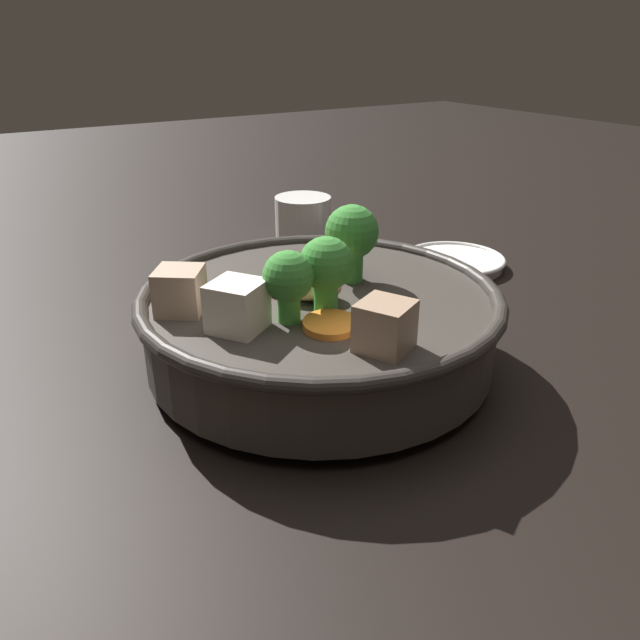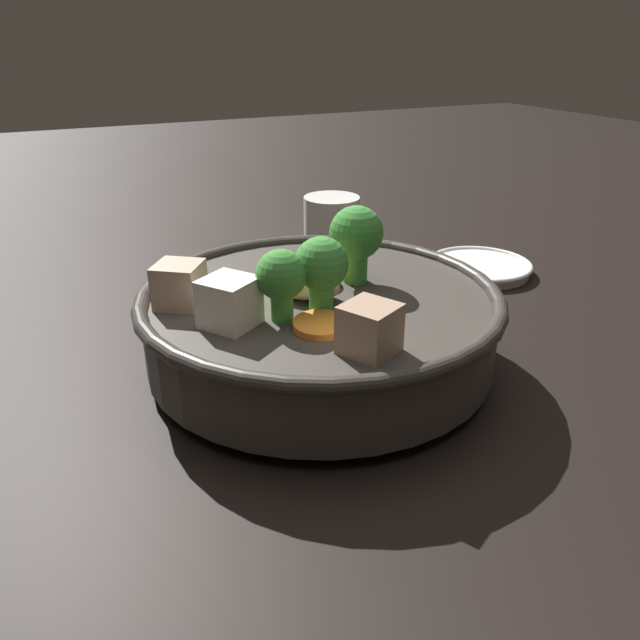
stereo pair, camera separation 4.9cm
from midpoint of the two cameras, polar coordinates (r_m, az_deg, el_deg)
The scene contains 4 objects.
ground_plane at distance 0.51m, azimuth -2.76°, elevation -4.32°, with size 3.00×3.00×0.00m, color black.
stirfry_bowl at distance 0.49m, azimuth -2.93°, elevation 0.18°, with size 0.28×0.28×0.13m.
side_saucer at distance 0.74m, azimuth 10.31°, elevation 5.31°, with size 0.12×0.12×0.01m.
tea_cup at distance 0.81m, azimuth -3.33°, elevation 9.18°, with size 0.07×0.07×0.06m.
Camera 1 is at (0.38, -0.24, 0.25)m, focal length 35.00 mm.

